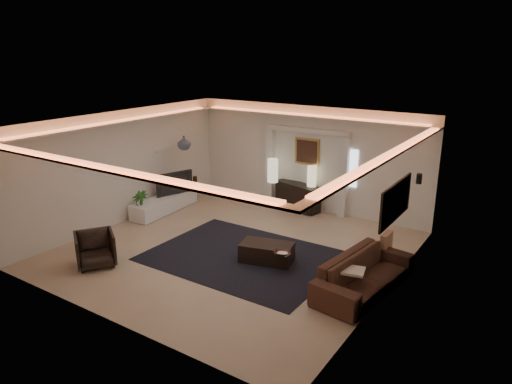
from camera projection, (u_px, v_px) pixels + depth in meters
The scene contains 33 objects.
floor at pixel (234, 249), 10.71m from camera, with size 7.00×7.00×0.00m, color #CCAD88.
ceiling at pixel (232, 122), 9.85m from camera, with size 7.00×7.00×0.00m, color white.
wall_back at pixel (307, 158), 13.07m from camera, with size 7.00×7.00×0.00m, color silver.
wall_front at pixel (104, 241), 7.49m from camera, with size 7.00×7.00×0.00m, color silver.
wall_left at pixel (123, 167), 12.12m from camera, with size 7.00×7.00×0.00m, color silver.
wall_right at pixel (391, 219), 8.44m from camera, with size 7.00×7.00×0.00m, color silver.
cove_soffit at pixel (232, 136), 9.94m from camera, with size 7.00×7.00×0.04m, color silver.
daylight_slit at pixel (353, 169), 12.38m from camera, with size 0.25×0.03×1.00m, color white.
area_rug at pixel (244, 256), 10.34m from camera, with size 4.00×3.00×0.01m, color black.
pilaster_left at pixel (270, 166), 13.70m from camera, with size 0.22×0.20×2.20m, color silver.
pilaster_right at pixel (344, 177), 12.49m from camera, with size 0.22×0.20×2.20m, color silver.
alcove_header at pixel (307, 130), 12.76m from camera, with size 2.52×0.20×0.12m, color silver.
painting_frame at pixel (307, 151), 12.99m from camera, with size 0.74×0.04×0.74m, color tan.
painting_canvas at pixel (307, 152), 12.97m from camera, with size 0.62×0.02×0.62m, color #4C2D1E.
art_panel_frame at pixel (396, 202), 8.62m from camera, with size 0.04×1.64×0.74m, color black.
art_panel_gold at pixel (394, 201), 8.63m from camera, with size 0.02×1.50×0.62m, color tan.
wall_sconce at pixel (419, 179), 10.19m from camera, with size 0.12×0.12×0.22m, color black.
wall_niche at pixel (163, 150), 13.15m from camera, with size 0.10×0.55×0.04m, color silver.
console at pixel (298, 196), 13.26m from camera, with size 1.39×0.43×0.70m, color black.
lamp_left at pixel (273, 170), 13.25m from camera, with size 0.30×0.30×0.67m, color beige.
lamp_right at pixel (312, 174), 12.83m from camera, with size 0.25×0.25×0.57m, color #FFF1B5.
media_ledge at pixel (165, 204), 13.14m from camera, with size 0.57×2.26×0.42m, color white.
tv at pixel (173, 182), 13.26m from camera, with size 0.15×1.11×0.64m, color black.
figurine at pixel (195, 181), 13.84m from camera, with size 0.13×0.13×0.34m, color black.
ginger_jar at pixel (184, 143), 13.08m from camera, with size 0.37×0.37×0.38m, color #4E5763.
plant at pixel (141, 206), 12.37m from camera, with size 0.45×0.45×0.81m, color #296621.
sofa at pixel (364, 274), 8.80m from camera, with size 0.93×2.38×0.69m, color brown.
throw_blanket at pixel (351, 270), 8.49m from camera, with size 0.47×0.39×0.05m, color beige.
throw_pillow at pixel (386, 243), 9.69m from camera, with size 0.13×0.43×0.43m, color #9B6E4E.
coffee_table at pixel (267, 253), 10.06m from camera, with size 1.10×0.60×0.41m, color black.
bowl at pixel (282, 253), 9.46m from camera, with size 0.33×0.33×0.08m, color #391E15.
magazine at pixel (283, 254), 9.48m from camera, with size 0.26×0.19×0.03m, color silver.
armchair at pixel (95, 249), 9.85m from camera, with size 0.77×0.79×0.72m, color black.
Camera 1 is at (5.84, -7.95, 4.41)m, focal length 33.05 mm.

